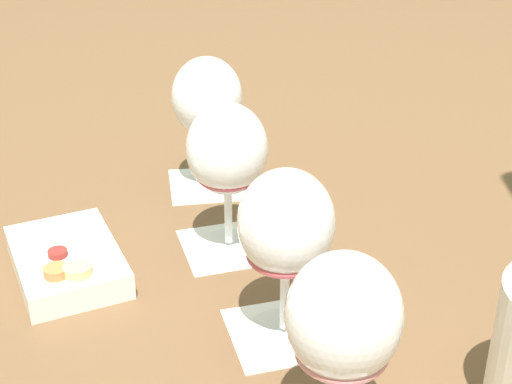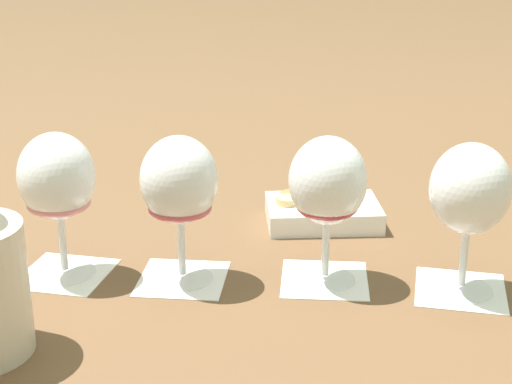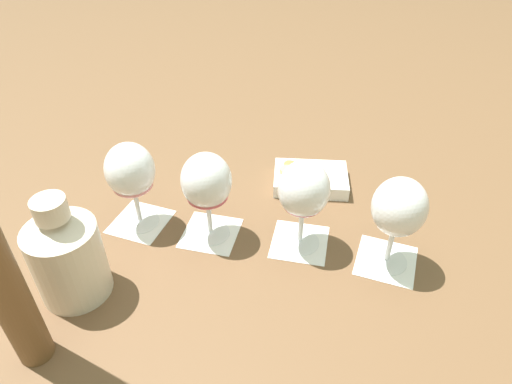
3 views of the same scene
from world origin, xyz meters
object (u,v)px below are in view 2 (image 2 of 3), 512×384
(wine_glass_0, at_px, (57,183))
(wine_glass_2, at_px, (328,188))
(wine_glass_3, at_px, (470,196))
(wine_glass_1, at_px, (179,187))
(snack_dish, at_px, (322,212))

(wine_glass_0, bearing_deg, wine_glass_2, 30.86)
(wine_glass_0, distance_m, wine_glass_3, 0.45)
(wine_glass_1, distance_m, wine_glass_3, 0.31)
(wine_glass_2, height_order, snack_dish, wine_glass_2)
(snack_dish, bearing_deg, wine_glass_2, -59.56)
(wine_glass_1, bearing_deg, wine_glass_2, 33.02)
(wine_glass_1, distance_m, wine_glass_2, 0.16)
(wine_glass_2, bearing_deg, snack_dish, 120.44)
(wine_glass_3, xyz_separation_m, snack_dish, (-0.23, 0.09, -0.10))
(wine_glass_0, height_order, wine_glass_1, same)
(wine_glass_1, bearing_deg, wine_glass_3, 28.58)
(snack_dish, bearing_deg, wine_glass_1, -101.14)
(wine_glass_3, bearing_deg, wine_glass_0, -151.50)
(wine_glass_0, relative_size, snack_dish, 0.92)
(wine_glass_0, relative_size, wine_glass_3, 1.00)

